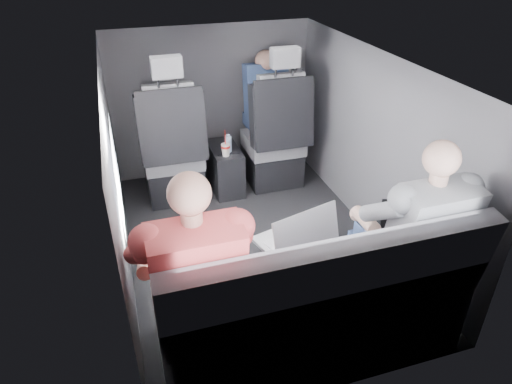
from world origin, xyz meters
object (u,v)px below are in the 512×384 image
object	(u,v)px
front_seat_left	(173,156)
laptop_black	(398,219)
rear_bench	(315,313)
center_console	(225,168)
passenger_rear_left	(193,277)
passenger_front_right	(265,97)
water_bottle	(228,144)
passenger_rear_right	(410,234)
soda_cup	(226,149)
laptop_white	(194,253)
front_seat_right	(275,143)
laptop_silver	(298,238)

from	to	relation	value
front_seat_left	laptop_black	xyz separation A→B (m)	(1.04, -1.66, 0.23)
rear_bench	center_console	bearing A→B (deg)	90.00
center_console	passenger_rear_left	size ratio (longest dim) A/B	0.39
rear_bench	passenger_front_right	distance (m)	2.25
passenger_rear_left	water_bottle	bearing A→B (deg)	70.71
passenger_rear_left	passenger_rear_right	bearing A→B (deg)	0.02
soda_cup	laptop_white	bearing A→B (deg)	-109.53
water_bottle	passenger_front_right	xyz separation A→B (m)	(0.43, 0.32, 0.27)
front_seat_right	passenger_rear_right	size ratio (longest dim) A/B	1.04
laptop_black	passenger_rear_left	bearing A→B (deg)	-173.17
front_seat_right	laptop_white	bearing A→B (deg)	-121.84
soda_cup	laptop_silver	distance (m)	1.57
front_seat_left	soda_cup	distance (m)	0.44
soda_cup	center_console	bearing A→B (deg)	80.54
laptop_black	water_bottle	bearing A→B (deg)	109.88
front_seat_right	soda_cup	distance (m)	0.49
front_seat_right	laptop_silver	distance (m)	1.76
laptop_black	passenger_rear_right	xyz separation A→B (m)	(-0.01, -0.14, -0.00)
laptop_silver	passenger_rear_left	size ratio (longest dim) A/B	0.36
front_seat_left	passenger_rear_right	world-z (taller)	front_seat_left
soda_cup	water_bottle	xyz separation A→B (m)	(0.04, 0.06, 0.02)
front_seat_left	rear_bench	distance (m)	1.96
passenger_rear_right	passenger_front_right	size ratio (longest dim) A/B	1.70
rear_bench	passenger_front_right	xyz separation A→B (m)	(0.44, 2.16, 0.43)
laptop_silver	passenger_rear_right	distance (m)	0.61
laptop_black	passenger_front_right	world-z (taller)	passenger_front_right
rear_bench	water_bottle	distance (m)	1.85
rear_bench	passenger_front_right	bearing A→B (deg)	78.47
rear_bench	laptop_silver	size ratio (longest dim) A/B	3.57
center_console	passenger_rear_right	world-z (taller)	passenger_rear_right
soda_cup	water_bottle	bearing A→B (deg)	56.57
soda_cup	laptop_silver	size ratio (longest dim) A/B	0.51
passenger_front_right	front_seat_right	bearing A→B (deg)	-87.95
laptop_black	passenger_front_right	distance (m)	1.93
laptop_white	passenger_front_right	bearing A→B (deg)	62.01
laptop_black	laptop_silver	bearing A→B (deg)	-178.90
laptop_white	passenger_rear_left	world-z (taller)	passenger_rear_left
front_seat_right	laptop_white	world-z (taller)	front_seat_right
laptop_silver	passenger_rear_left	bearing A→B (deg)	-167.34
front_seat_right	soda_cup	world-z (taller)	front_seat_right
laptop_silver	center_console	bearing A→B (deg)	89.43
laptop_black	front_seat_right	bearing A→B (deg)	94.89
front_seat_right	laptop_silver	world-z (taller)	front_seat_right
rear_bench	front_seat_left	bearing A→B (deg)	103.31
passenger_rear_right	front_seat_right	bearing A→B (deg)	94.05
laptop_white	passenger_rear_right	distance (m)	1.16
rear_bench	laptop_black	xyz separation A→B (m)	(0.59, 0.24, 0.32)
laptop_silver	passenger_front_right	size ratio (longest dim) A/B	0.63
center_console	passenger_rear_left	distance (m)	1.99
laptop_white	laptop_black	xyz separation A→B (m)	(1.16, -0.03, -0.01)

